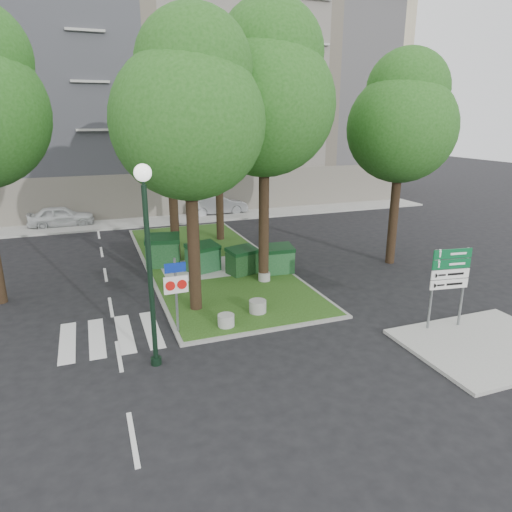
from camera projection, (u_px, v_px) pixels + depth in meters
name	position (u px, v px, depth m)	size (l,w,h in m)	color
ground	(257.00, 333.00, 15.43)	(120.00, 120.00, 0.00)	black
median_island	(210.00, 262.00, 22.75)	(6.00, 16.00, 0.12)	#224012
median_kerb	(210.00, 262.00, 22.76)	(6.30, 16.30, 0.10)	gray
sidewalk_corner	(487.00, 345.00, 14.44)	(5.00, 4.00, 0.12)	#999993
building_sidewalk	(165.00, 220.00, 32.00)	(42.00, 3.00, 0.12)	#999993
zebra_crossing	(138.00, 331.00, 15.52)	(5.00, 3.00, 0.01)	silver
apartment_building	(143.00, 104.00, 36.41)	(41.00, 12.00, 16.00)	tan
tree_median_near_left	(190.00, 107.00, 15.12)	(5.20, 5.20, 10.53)	black
tree_median_near_right	(266.00, 91.00, 17.89)	(5.60, 5.60, 11.46)	black
tree_median_mid	(170.00, 118.00, 21.22)	(4.80, 4.80, 9.99)	black
tree_median_far	(218.00, 92.00, 24.58)	(5.80, 5.80, 11.93)	black
tree_street_right	(403.00, 117.00, 20.96)	(5.00, 5.00, 10.06)	black
dumpster_a	(163.00, 251.00, 21.89)	(1.82, 1.43, 1.53)	#0F3A16
dumpster_b	(203.00, 258.00, 21.12)	(1.67, 1.39, 1.34)	#12401F
dumpster_c	(242.00, 261.00, 20.80)	(1.55, 1.28, 1.25)	black
dumpster_d	(278.00, 259.00, 20.95)	(1.47, 1.08, 1.30)	#15451D
bollard_left	(226.00, 320.00, 15.61)	(0.57, 0.57, 0.41)	#9A9B96
bollard_right	(264.00, 276.00, 19.98)	(0.52, 0.52, 0.37)	gray
bollard_mid	(258.00, 306.00, 16.72)	(0.63, 0.63, 0.45)	gray
litter_bin	(263.00, 251.00, 23.17)	(0.44, 0.44, 0.76)	#B6C116
street_lamp	(148.00, 244.00, 12.40)	(0.47, 0.47, 5.84)	black
traffic_sign_pole	(176.00, 286.00, 14.88)	(0.80, 0.09, 2.67)	slate
directional_sign	(449.00, 276.00, 15.09)	(1.38, 0.26, 2.77)	slate
car_white	(61.00, 216.00, 30.21)	(1.66, 4.13, 1.41)	white
car_silver	(217.00, 205.00, 34.07)	(1.56, 4.46, 1.47)	#AFB1B7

